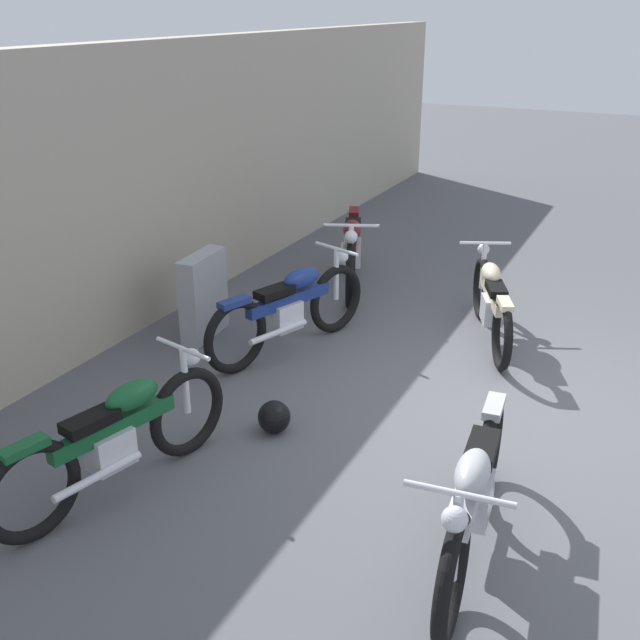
{
  "coord_description": "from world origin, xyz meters",
  "views": [
    {
      "loc": [
        -5.74,
        -0.85,
        3.23
      ],
      "look_at": [
        -0.08,
        1.91,
        0.55
      ],
      "focal_mm": 42.04,
      "sensor_mm": 36.0,
      "label": 1
    }
  ],
  "objects_px": {
    "motorcycle_maroon": "(352,249)",
    "motorcycle_silver": "(473,496)",
    "stone_marker": "(203,296)",
    "motorcycle_cream": "(491,302)",
    "motorcycle_blue": "(290,308)",
    "motorcycle_green": "(118,437)",
    "helmet": "(274,417)"
  },
  "relations": [
    {
      "from": "helmet",
      "to": "motorcycle_blue",
      "type": "distance_m",
      "value": 1.6
    },
    {
      "from": "motorcycle_blue",
      "to": "motorcycle_green",
      "type": "height_order",
      "value": "motorcycle_blue"
    },
    {
      "from": "motorcycle_maroon",
      "to": "motorcycle_silver",
      "type": "distance_m",
      "value": 4.92
    },
    {
      "from": "motorcycle_blue",
      "to": "motorcycle_maroon",
      "type": "bearing_deg",
      "value": 24.54
    },
    {
      "from": "stone_marker",
      "to": "helmet",
      "type": "height_order",
      "value": "stone_marker"
    },
    {
      "from": "motorcycle_blue",
      "to": "stone_marker",
      "type": "bearing_deg",
      "value": 113.57
    },
    {
      "from": "motorcycle_blue",
      "to": "motorcycle_cream",
      "type": "distance_m",
      "value": 2.05
    },
    {
      "from": "motorcycle_blue",
      "to": "motorcycle_green",
      "type": "distance_m",
      "value": 2.61
    },
    {
      "from": "stone_marker",
      "to": "motorcycle_blue",
      "type": "relative_size",
      "value": 0.45
    },
    {
      "from": "motorcycle_blue",
      "to": "motorcycle_cream",
      "type": "relative_size",
      "value": 1.1
    },
    {
      "from": "helmet",
      "to": "motorcycle_silver",
      "type": "relative_size",
      "value": 0.13
    },
    {
      "from": "motorcycle_silver",
      "to": "helmet",
      "type": "bearing_deg",
      "value": -118.19
    },
    {
      "from": "motorcycle_silver",
      "to": "motorcycle_cream",
      "type": "xyz_separation_m",
      "value": [
        3.31,
        0.72,
        -0.03
      ]
    },
    {
      "from": "motorcycle_maroon",
      "to": "motorcycle_green",
      "type": "xyz_separation_m",
      "value": [
        -4.56,
        -0.22,
        -0.04
      ]
    },
    {
      "from": "stone_marker",
      "to": "motorcycle_maroon",
      "type": "distance_m",
      "value": 2.18
    },
    {
      "from": "motorcycle_silver",
      "to": "stone_marker",
      "type": "bearing_deg",
      "value": -127.47
    },
    {
      "from": "helmet",
      "to": "motorcycle_cream",
      "type": "relative_size",
      "value": 0.15
    },
    {
      "from": "motorcycle_silver",
      "to": "motorcycle_blue",
      "type": "relative_size",
      "value": 1.04
    },
    {
      "from": "stone_marker",
      "to": "motorcycle_silver",
      "type": "height_order",
      "value": "motorcycle_silver"
    },
    {
      "from": "stone_marker",
      "to": "motorcycle_blue",
      "type": "bearing_deg",
      "value": -85.3
    },
    {
      "from": "motorcycle_silver",
      "to": "motorcycle_blue",
      "type": "distance_m",
      "value": 3.29
    },
    {
      "from": "helmet",
      "to": "motorcycle_maroon",
      "type": "xyz_separation_m",
      "value": [
        3.39,
        0.81,
        0.34
      ]
    },
    {
      "from": "motorcycle_maroon",
      "to": "motorcycle_blue",
      "type": "height_order",
      "value": "motorcycle_maroon"
    },
    {
      "from": "stone_marker",
      "to": "motorcycle_maroon",
      "type": "bearing_deg",
      "value": -20.88
    },
    {
      "from": "stone_marker",
      "to": "motorcycle_cream",
      "type": "height_order",
      "value": "stone_marker"
    },
    {
      "from": "stone_marker",
      "to": "motorcycle_blue",
      "type": "height_order",
      "value": "motorcycle_blue"
    },
    {
      "from": "stone_marker",
      "to": "motorcycle_silver",
      "type": "distance_m",
      "value": 4.02
    },
    {
      "from": "motorcycle_blue",
      "to": "motorcycle_cream",
      "type": "bearing_deg",
      "value": -38.41
    },
    {
      "from": "motorcycle_silver",
      "to": "motorcycle_green",
      "type": "bearing_deg",
      "value": -85.98
    },
    {
      "from": "stone_marker",
      "to": "helmet",
      "type": "distance_m",
      "value": 2.11
    },
    {
      "from": "helmet",
      "to": "motorcycle_blue",
      "type": "relative_size",
      "value": 0.13
    },
    {
      "from": "stone_marker",
      "to": "motorcycle_cream",
      "type": "distance_m",
      "value": 2.95
    }
  ]
}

